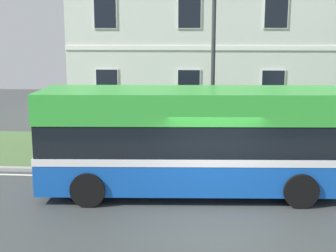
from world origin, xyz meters
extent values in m
cube|color=#3F4342|center=(0.00, 0.00, -0.03)|extent=(60.00, 56.00, 0.06)
cube|color=silver|center=(0.00, 3.65, 0.00)|extent=(54.00, 0.14, 0.01)
cube|color=#9E9E99|center=(0.00, 4.12, 0.06)|extent=(57.00, 0.24, 0.12)
cube|color=#4E703E|center=(0.00, 7.12, 0.06)|extent=(57.00, 5.76, 0.12)
cube|color=silver|center=(0.95, 15.66, 6.11)|extent=(15.58, 9.82, 11.97)
cube|color=white|center=(0.95, 10.72, 4.04)|extent=(15.58, 0.06, 0.20)
cube|color=#2D333D|center=(0.95, 10.71, 1.22)|extent=(1.10, 0.06, 2.20)
cube|color=white|center=(-4.90, 10.71, 2.15)|extent=(1.11, 0.04, 1.86)
cube|color=black|center=(-4.90, 10.69, 2.15)|extent=(1.01, 0.03, 1.76)
cube|color=white|center=(-1.00, 10.71, 2.15)|extent=(1.11, 0.04, 1.86)
cube|color=black|center=(-1.00, 10.69, 2.15)|extent=(1.01, 0.03, 1.76)
cube|color=white|center=(2.89, 10.71, 2.15)|extent=(1.11, 0.04, 1.86)
cube|color=black|center=(2.89, 10.69, 2.15)|extent=(1.01, 0.03, 1.76)
cube|color=white|center=(-4.90, 10.71, 5.83)|extent=(1.11, 0.04, 1.86)
cube|color=black|center=(-4.90, 10.69, 5.83)|extent=(1.01, 0.03, 1.76)
cube|color=white|center=(-1.00, 10.71, 5.83)|extent=(1.11, 0.04, 1.86)
cube|color=black|center=(-1.00, 10.69, 5.83)|extent=(1.01, 0.03, 1.76)
cube|color=white|center=(2.89, 10.71, 5.83)|extent=(1.11, 0.04, 1.86)
cube|color=black|center=(2.89, 10.69, 5.83)|extent=(1.01, 0.03, 1.76)
cube|color=black|center=(0.95, 4.40, 1.07)|extent=(12.49, 0.04, 0.04)
cube|color=black|center=(0.95, 4.40, 0.20)|extent=(12.49, 0.04, 0.04)
cylinder|color=black|center=(-5.30, 4.40, 0.59)|extent=(0.02, 0.02, 0.95)
cylinder|color=black|center=(-4.83, 4.40, 0.59)|extent=(0.02, 0.02, 0.95)
cylinder|color=black|center=(-4.37, 4.40, 0.59)|extent=(0.02, 0.02, 0.95)
cylinder|color=black|center=(-3.91, 4.40, 0.59)|extent=(0.02, 0.02, 0.95)
cylinder|color=black|center=(-3.45, 4.40, 0.59)|extent=(0.02, 0.02, 0.95)
cylinder|color=black|center=(-2.98, 4.40, 0.59)|extent=(0.02, 0.02, 0.95)
cylinder|color=black|center=(-2.52, 4.40, 0.59)|extent=(0.02, 0.02, 0.95)
cylinder|color=black|center=(-2.06, 4.40, 0.59)|extent=(0.02, 0.02, 0.95)
cylinder|color=black|center=(-1.60, 4.40, 0.59)|extent=(0.02, 0.02, 0.95)
cylinder|color=black|center=(-1.13, 4.40, 0.59)|extent=(0.02, 0.02, 0.95)
cylinder|color=black|center=(-0.67, 4.40, 0.59)|extent=(0.02, 0.02, 0.95)
cylinder|color=black|center=(-0.21, 4.40, 0.59)|extent=(0.02, 0.02, 0.95)
cylinder|color=black|center=(0.25, 4.40, 0.59)|extent=(0.02, 0.02, 0.95)
cylinder|color=black|center=(0.72, 4.40, 0.59)|extent=(0.02, 0.02, 0.95)
cylinder|color=black|center=(1.18, 4.40, 0.59)|extent=(0.02, 0.02, 0.95)
cylinder|color=black|center=(1.64, 4.40, 0.59)|extent=(0.02, 0.02, 0.95)
cylinder|color=black|center=(2.10, 4.40, 0.59)|extent=(0.02, 0.02, 0.95)
cylinder|color=black|center=(2.57, 4.40, 0.59)|extent=(0.02, 0.02, 0.95)
cylinder|color=black|center=(3.03, 4.40, 0.59)|extent=(0.02, 0.02, 0.95)
cylinder|color=black|center=(3.49, 4.40, 0.59)|extent=(0.02, 0.02, 0.95)
cylinder|color=black|center=(3.95, 4.40, 0.59)|extent=(0.02, 0.02, 0.95)
cube|color=#1451B6|center=(-0.62, 2.40, 0.77)|extent=(8.88, 3.03, 1.01)
cube|color=white|center=(-0.62, 2.40, 1.23)|extent=(8.90, 3.05, 0.20)
cube|color=black|center=(-0.62, 2.40, 1.75)|extent=(8.80, 2.98, 0.96)
cube|color=green|center=(-0.62, 2.40, 2.65)|extent=(8.88, 3.03, 0.85)
cylinder|color=silver|center=(3.71, 3.46, 0.48)|extent=(0.05, 0.20, 0.20)
cylinder|color=black|center=(2.19, 3.77, 0.48)|extent=(0.98, 0.36, 0.96)
cylinder|color=black|center=(2.33, 1.38, 0.48)|extent=(0.98, 0.36, 0.96)
cylinder|color=black|center=(-3.58, 3.41, 0.48)|extent=(0.98, 0.36, 0.96)
cylinder|color=black|center=(-3.43, 1.02, 0.48)|extent=(0.98, 0.36, 0.96)
cylinder|color=#333338|center=(-0.01, 5.07, 3.48)|extent=(0.14, 0.14, 6.72)
cylinder|color=#23472D|center=(-4.13, 5.34, 0.55)|extent=(0.50, 0.50, 0.87)
ellipsoid|color=black|center=(-4.13, 5.34, 1.07)|extent=(0.51, 0.51, 0.18)
camera|label=1|loc=(-0.36, -10.59, 4.59)|focal=48.62mm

